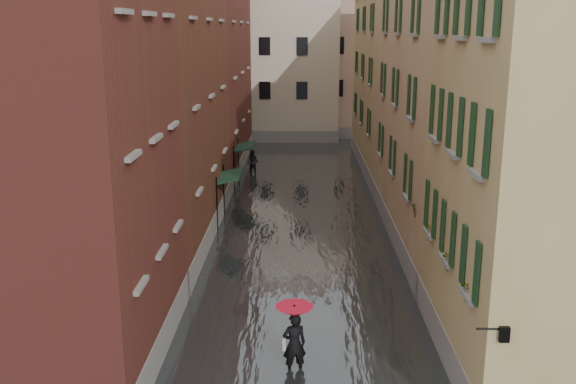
# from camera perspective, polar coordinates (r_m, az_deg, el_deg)

# --- Properties ---
(ground) EXTENTS (120.00, 120.00, 0.00)m
(ground) POSITION_cam_1_polar(r_m,az_deg,el_deg) (21.04, 1.28, -12.24)
(ground) COLOR #4F4F51
(ground) RESTS_ON ground
(floodwater) EXTENTS (10.00, 60.00, 0.20)m
(floodwater) POSITION_cam_1_polar(r_m,az_deg,el_deg) (33.15, 1.25, -1.95)
(floodwater) COLOR #3F4446
(floodwater) RESTS_ON ground
(building_left_near) EXTENTS (6.00, 8.00, 13.00)m
(building_left_near) POSITION_cam_1_polar(r_m,az_deg,el_deg) (18.41, -21.00, 4.27)
(building_left_near) COLOR maroon
(building_left_near) RESTS_ON ground
(building_left_mid) EXTENTS (6.00, 14.00, 12.50)m
(building_left_mid) POSITION_cam_1_polar(r_m,az_deg,el_deg) (28.83, -12.86, 7.71)
(building_left_mid) COLOR #5C2F1D
(building_left_mid) RESTS_ON ground
(building_left_far) EXTENTS (6.00, 16.00, 14.00)m
(building_left_far) POSITION_cam_1_polar(r_m,az_deg,el_deg) (43.43, -8.17, 11.05)
(building_left_far) COLOR maroon
(building_left_far) RESTS_ON ground
(building_right_near) EXTENTS (6.00, 8.00, 11.50)m
(building_right_near) POSITION_cam_1_polar(r_m,az_deg,el_deg) (18.61, 23.51, 1.77)
(building_right_near) COLOR #9D8851
(building_right_near) RESTS_ON ground
(building_right_mid) EXTENTS (6.00, 14.00, 13.00)m
(building_right_mid) POSITION_cam_1_polar(r_m,az_deg,el_deg) (28.84, 15.51, 8.05)
(building_right_mid) COLOR tan
(building_right_mid) RESTS_ON ground
(building_right_far) EXTENTS (6.00, 16.00, 11.50)m
(building_right_far) POSITION_cam_1_polar(r_m,az_deg,el_deg) (43.54, 10.65, 9.31)
(building_right_far) COLOR #9D8851
(building_right_far) RESTS_ON ground
(building_end_cream) EXTENTS (12.00, 9.00, 13.00)m
(building_end_cream) POSITION_cam_1_polar(r_m,az_deg,el_deg) (56.96, -1.82, 11.45)
(building_end_cream) COLOR beige
(building_end_cream) RESTS_ON ground
(building_end_pink) EXTENTS (10.00, 9.00, 12.00)m
(building_end_pink) POSITION_cam_1_polar(r_m,az_deg,el_deg) (59.22, 7.18, 10.98)
(building_end_pink) COLOR #CD9F90
(building_end_pink) RESTS_ON ground
(awning_near) EXTENTS (1.09, 2.72, 2.80)m
(awning_near) POSITION_cam_1_polar(r_m,az_deg,el_deg) (30.90, -5.21, 1.30)
(awning_near) COLOR #163221
(awning_near) RESTS_ON ground
(awning_far) EXTENTS (1.09, 2.74, 2.80)m
(awning_far) POSITION_cam_1_polar(r_m,az_deg,el_deg) (38.48, -3.96, 3.93)
(awning_far) COLOR #163221
(awning_far) RESTS_ON ground
(wall_lantern) EXTENTS (0.71, 0.22, 0.35)m
(wall_lantern) POSITION_cam_1_polar(r_m,az_deg,el_deg) (14.99, 18.55, -11.80)
(wall_lantern) COLOR black
(wall_lantern) RESTS_ON ground
(window_planters) EXTENTS (0.59, 8.06, 0.84)m
(window_planters) POSITION_cam_1_polar(r_m,az_deg,el_deg) (19.56, 13.52, -3.64)
(window_planters) COLOR brown
(window_planters) RESTS_ON ground
(pedestrian_main) EXTENTS (1.07, 1.07, 2.06)m
(pedestrian_main) POSITION_cam_1_polar(r_m,az_deg,el_deg) (18.10, 0.55, -12.36)
(pedestrian_main) COLOR black
(pedestrian_main) RESTS_ON ground
(pedestrian_far) EXTENTS (1.00, 0.90, 1.69)m
(pedestrian_far) POSITION_cam_1_polar(r_m,az_deg,el_deg) (42.20, -3.14, 2.64)
(pedestrian_far) COLOR black
(pedestrian_far) RESTS_ON ground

